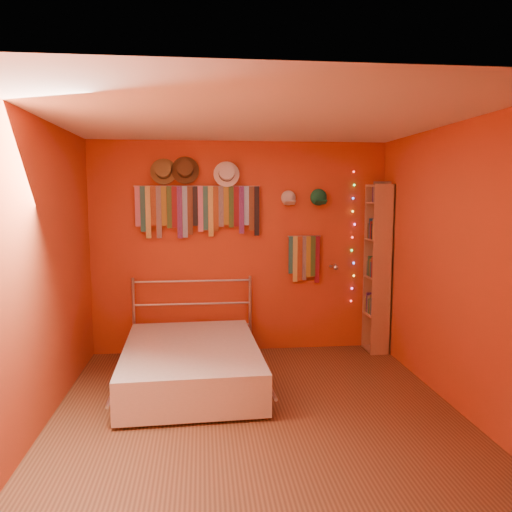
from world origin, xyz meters
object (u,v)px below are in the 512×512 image
object	(u,v)px
bookshelf	(381,268)
bed	(191,363)
tie_rack	(198,208)
reading_lamp	(335,267)

from	to	relation	value
bookshelf	bed	world-z (taller)	bookshelf
tie_rack	reading_lamp	bearing A→B (deg)	-5.26
reading_lamp	bookshelf	distance (m)	0.56
bookshelf	reading_lamp	bearing A→B (deg)	179.26
reading_lamp	bed	world-z (taller)	reading_lamp
bookshelf	bed	xyz separation A→B (m)	(-2.23, -0.85, -0.80)
tie_rack	reading_lamp	size ratio (longest dim) A/B	5.32
reading_lamp	bed	bearing A→B (deg)	-152.94
tie_rack	bed	xyz separation A→B (m)	(-0.08, -1.00, -1.51)
tie_rack	bed	size ratio (longest dim) A/B	0.75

